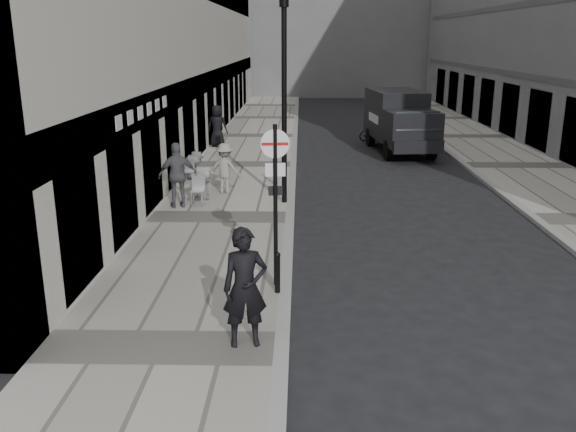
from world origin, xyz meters
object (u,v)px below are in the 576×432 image
Objects in this scene: walking_man at (245,288)px; sign_post at (275,184)px; panel_van at (399,118)px; lamppost at (284,91)px; cyclist at (373,128)px.

sign_post is at bearing 70.28° from walking_man.
sign_post is 0.55× the size of panel_van.
lamppost is (0.39, 9.19, 2.38)m from walking_man.
panel_van is (4.98, 16.23, -0.71)m from sign_post.
cyclist is (-0.79, 3.16, -0.89)m from panel_van.
sign_post is 16.99m from panel_van.
sign_post is 6.74m from lamppost.
cyclist is at bearing 67.16° from walking_man.
cyclist is (4.58, 21.96, -0.48)m from walking_man.
panel_van is at bearing 62.99° from walking_man.
panel_van is at bearing 66.37° from sign_post.
lamppost is at bearing 76.50° from walking_man.
lamppost is 11.00m from panel_van.
lamppost is (0.00, 6.62, 1.27)m from sign_post.
sign_post is (0.39, 2.57, 1.11)m from walking_man.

